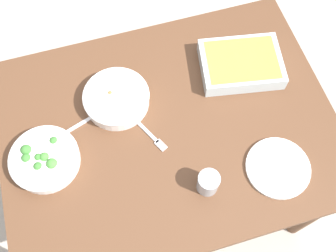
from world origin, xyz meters
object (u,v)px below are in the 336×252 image
object	(u,v)px
broccoli_bowl	(45,159)
side_plate	(278,168)
spoon_by_stew	(95,115)
fork_on_table	(151,135)
baking_dish	(241,64)
spoon_by_broccoli	(57,154)
stew_bowl	(116,98)
drink_cup	(208,183)

from	to	relation	value
broccoli_bowl	side_plate	bearing A→B (deg)	161.86
spoon_by_stew	fork_on_table	world-z (taller)	spoon_by_stew
baking_dish	broccoli_bowl	bearing A→B (deg)	12.37
broccoli_bowl	spoon_by_broccoli	bearing A→B (deg)	-155.57
spoon_by_stew	side_plate	bearing A→B (deg)	146.14
stew_bowl	drink_cup	bearing A→B (deg)	118.37
drink_cup	side_plate	world-z (taller)	drink_cup
drink_cup	fork_on_table	distance (m)	0.27
broccoli_bowl	spoon_by_stew	bearing A→B (deg)	-146.80
side_plate	spoon_by_broccoli	distance (m)	0.76
baking_dish	spoon_by_broccoli	size ratio (longest dim) A/B	2.01
spoon_by_stew	spoon_by_broccoli	distance (m)	0.19
drink_cup	spoon_by_stew	distance (m)	0.48
drink_cup	stew_bowl	bearing A→B (deg)	-61.63
stew_bowl	spoon_by_broccoli	xyz separation A→B (m)	(0.25, 0.14, -0.03)
spoon_by_stew	baking_dish	bearing A→B (deg)	-175.86
fork_on_table	spoon_by_broccoli	bearing A→B (deg)	-4.11
fork_on_table	drink_cup	bearing A→B (deg)	119.48
baking_dish	spoon_by_broccoli	bearing A→B (deg)	11.67
baking_dish	spoon_by_broccoli	distance (m)	0.75
broccoli_bowl	spoon_by_stew	world-z (taller)	broccoli_bowl
broccoli_bowl	baking_dish	distance (m)	0.79
baking_dish	fork_on_table	world-z (taller)	baking_dish
spoon_by_broccoli	broccoli_bowl	bearing A→B (deg)	24.43
stew_bowl	drink_cup	xyz separation A→B (m)	(-0.21, 0.39, 0.01)
broccoli_bowl	side_plate	xyz separation A→B (m)	(-0.75, 0.25, -0.02)
drink_cup	spoon_by_stew	bearing A→B (deg)	-50.09
fork_on_table	baking_dish	bearing A→B (deg)	-156.55
side_plate	fork_on_table	xyz separation A→B (m)	(0.38, -0.24, -0.00)
stew_bowl	baking_dish	distance (m)	0.48
side_plate	broccoli_bowl	bearing A→B (deg)	-18.14
stew_bowl	spoon_by_broccoli	size ratio (longest dim) A/B	1.45
stew_bowl	drink_cup	world-z (taller)	drink_cup
fork_on_table	spoon_by_stew	bearing A→B (deg)	-37.37
baking_dish	fork_on_table	distance (m)	0.44
side_plate	fork_on_table	world-z (taller)	side_plate
side_plate	fork_on_table	size ratio (longest dim) A/B	1.32
stew_bowl	side_plate	xyz separation A→B (m)	(-0.46, 0.40, -0.03)
broccoli_bowl	fork_on_table	size ratio (longest dim) A/B	1.42
spoon_by_broccoli	spoon_by_stew	bearing A→B (deg)	-144.78
spoon_by_broccoli	stew_bowl	bearing A→B (deg)	-150.41
spoon_by_stew	drink_cup	bearing A→B (deg)	129.91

